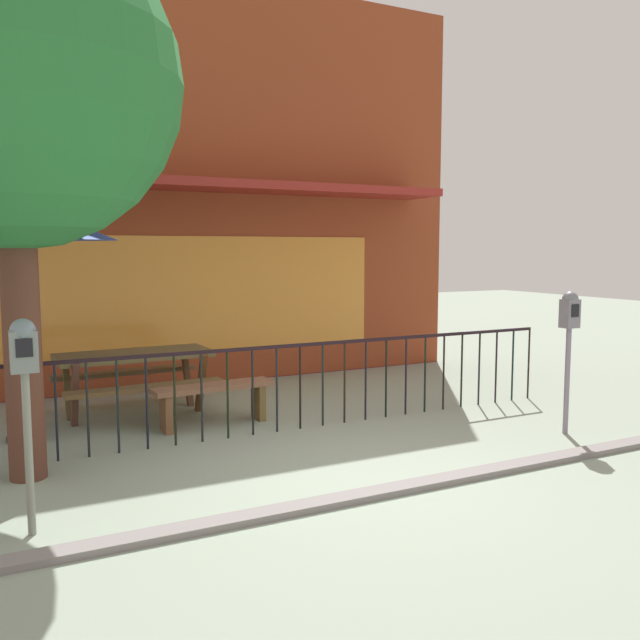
# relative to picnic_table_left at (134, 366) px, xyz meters

# --- Properties ---
(ground) EXTENTS (40.00, 40.00, 0.00)m
(ground) POSITION_rel_picnic_table_left_xyz_m (1.24, -3.06, -0.61)
(ground) COLOR gray
(pub_storefront) EXTENTS (8.80, 1.46, 5.96)m
(pub_storefront) POSITION_rel_picnic_table_left_xyz_m (1.24, 1.72, 2.35)
(pub_storefront) COLOR #541C21
(pub_storefront) RESTS_ON ground
(patio_fence_front) EXTENTS (7.42, 0.04, 0.97)m
(patio_fence_front) POSITION_rel_picnic_table_left_xyz_m (1.24, -1.46, 0.05)
(patio_fence_front) COLOR black
(patio_fence_front) RESTS_ON ground
(picnic_table_left) EXTENTS (1.85, 1.42, 0.79)m
(picnic_table_left) POSITION_rel_picnic_table_left_xyz_m (0.00, 0.00, 0.00)
(picnic_table_left) COLOR brown
(picnic_table_left) RESTS_ON ground
(patio_umbrella) EXTENTS (2.03, 2.03, 2.51)m
(patio_umbrella) POSITION_rel_picnic_table_left_xyz_m (-1.28, -0.55, 1.69)
(patio_umbrella) COLOR black
(patio_umbrella) RESTS_ON ground
(patio_bench) EXTENTS (1.42, 0.41, 0.48)m
(patio_bench) POSITION_rel_picnic_table_left_xyz_m (0.70, -0.89, -0.26)
(patio_bench) COLOR brown
(patio_bench) RESTS_ON ground
(parking_meter_near) EXTENTS (0.18, 0.17, 1.56)m
(parking_meter_near) POSITION_rel_picnic_table_left_xyz_m (4.03, -2.96, 0.59)
(parking_meter_near) COLOR slate
(parking_meter_near) RESTS_ON ground
(parking_meter_far) EXTENTS (0.18, 0.17, 1.54)m
(parking_meter_far) POSITION_rel_picnic_table_left_xyz_m (-1.38, -3.15, 0.58)
(parking_meter_far) COLOR gray
(parking_meter_far) RESTS_ON ground
(street_tree) EXTENTS (2.84, 2.84, 4.84)m
(street_tree) POSITION_rel_picnic_table_left_xyz_m (-1.32, -1.85, 2.79)
(street_tree) COLOR #532F23
(street_tree) RESTS_ON ground
(curb_edge) EXTENTS (12.32, 0.20, 0.11)m
(curb_edge) POSITION_rel_picnic_table_left_xyz_m (1.24, -3.62, -0.61)
(curb_edge) COLOR gray
(curb_edge) RESTS_ON ground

